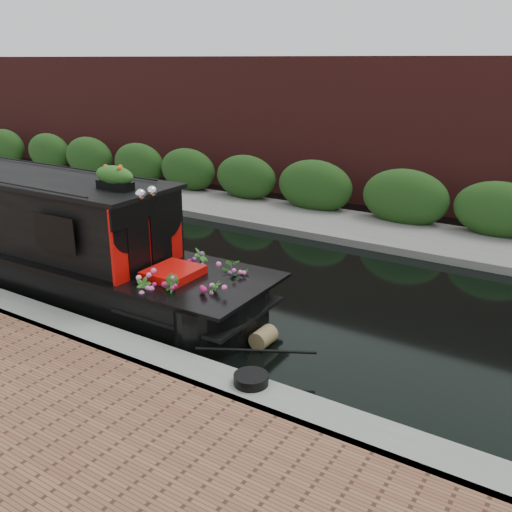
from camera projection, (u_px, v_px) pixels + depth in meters
The scene contains 8 objects.
ground at pixel (200, 271), 11.14m from camera, with size 80.00×80.00×0.00m, color black.
near_bank_coping at pixel (63, 337), 8.52m from camera, with size 40.00×0.60×0.50m, color gray.
far_bank_path at pixel (302, 222), 14.47m from camera, with size 40.00×2.40×0.34m, color slate.
far_hedge at pixel (318, 214), 15.19m from camera, with size 40.00×1.10×2.80m, color #1E4216.
far_brick_wall at pixel (351, 199), 16.85m from camera, with size 40.00×1.00×8.00m, color #531E1C.
narrowboat at pixel (7, 232), 11.00m from camera, with size 10.92×2.16×2.55m.
rope_fender at pixel (264, 337), 8.20m from camera, with size 0.28×0.28×0.38m, color olive.
coiled_mooring_rope at pixel (251, 379), 6.81m from camera, with size 0.42×0.42×0.12m, color black.
Camera 1 is at (6.57, -8.16, 3.94)m, focal length 40.00 mm.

